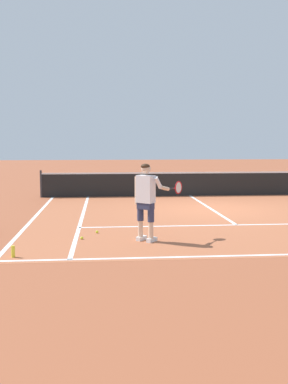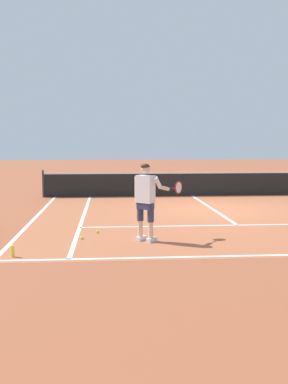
# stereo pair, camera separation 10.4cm
# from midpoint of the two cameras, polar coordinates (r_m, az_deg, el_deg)

# --- Properties ---
(ground_plane) EXTENTS (80.00, 80.00, 0.00)m
(ground_plane) POSITION_cam_midpoint_polar(r_m,az_deg,el_deg) (14.72, 8.94, -2.17)
(ground_plane) COLOR #9E5133
(court_inner_surface) EXTENTS (10.98, 9.92, 0.00)m
(court_inner_surface) POSITION_cam_midpoint_polar(r_m,az_deg,el_deg) (13.58, 10.10, -2.90)
(court_inner_surface) COLOR #B2603D
(court_inner_surface) RESTS_ON ground
(line_baseline) EXTENTS (10.98, 0.10, 0.01)m
(line_baseline) POSITION_cam_midpoint_polar(r_m,az_deg,el_deg) (9.15, 17.66, -7.66)
(line_baseline) COLOR white
(line_baseline) RESTS_ON ground
(line_service) EXTENTS (8.23, 0.10, 0.01)m
(line_service) POSITION_cam_midpoint_polar(r_m,az_deg,el_deg) (12.03, 12.06, -4.15)
(line_service) COLOR white
(line_service) RESTS_ON ground
(line_centre_service) EXTENTS (0.10, 6.40, 0.01)m
(line_centre_service) POSITION_cam_midpoint_polar(r_m,az_deg,el_deg) (15.08, 8.61, -1.94)
(line_centre_service) COLOR white
(line_centre_service) RESTS_ON ground
(line_singles_left) EXTENTS (0.10, 9.52, 0.01)m
(line_singles_left) POSITION_cam_midpoint_polar(r_m,az_deg,el_deg) (13.17, -7.53, -3.14)
(line_singles_left) COLOR white
(line_singles_left) RESTS_ON ground
(line_doubles_left) EXTENTS (0.10, 9.52, 0.01)m
(line_doubles_left) POSITION_cam_midpoint_polar(r_m,az_deg,el_deg) (13.32, -13.46, -3.16)
(line_doubles_left) COLOR white
(line_doubles_left) RESTS_ON ground
(tennis_net) EXTENTS (11.96, 0.08, 1.07)m
(tennis_net) POSITION_cam_midpoint_polar(r_m,az_deg,el_deg) (18.13, 6.35, 1.07)
(tennis_net) COLOR #333338
(tennis_net) RESTS_ON ground
(tennis_player) EXTENTS (1.13, 0.80, 1.71)m
(tennis_player) POSITION_cam_midpoint_polar(r_m,az_deg,el_deg) (9.74, 0.62, -0.61)
(tennis_player) COLOR white
(tennis_player) RESTS_ON ground
(tennis_ball_near_feet) EXTENTS (0.07, 0.07, 0.07)m
(tennis_ball_near_feet) POSITION_cam_midpoint_polar(r_m,az_deg,el_deg) (10.19, -7.64, -5.81)
(tennis_ball_near_feet) COLOR #CCE02D
(tennis_ball_near_feet) RESTS_ON ground
(tennis_ball_by_baseline) EXTENTS (0.07, 0.07, 0.07)m
(tennis_ball_by_baseline) POSITION_cam_midpoint_polar(r_m,az_deg,el_deg) (10.82, -5.70, -5.07)
(tennis_ball_by_baseline) COLOR #CCE02D
(tennis_ball_by_baseline) RESTS_ON ground
(water_bottle) EXTENTS (0.07, 0.07, 0.22)m
(water_bottle) POSITION_cam_midpoint_polar(r_m,az_deg,el_deg) (8.91, -16.10, -7.27)
(water_bottle) COLOR yellow
(water_bottle) RESTS_ON ground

